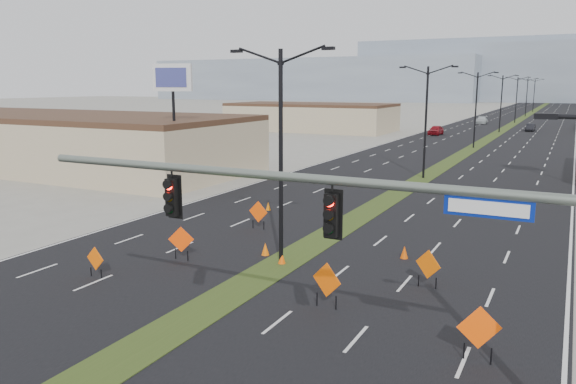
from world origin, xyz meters
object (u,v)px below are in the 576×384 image
at_px(streetlight_1, 426,119).
at_px(streetlight_2, 476,107).
at_px(car_mid, 530,128).
at_px(cone_2, 404,252).
at_px(streetlight_5, 527,96).
at_px(car_left, 436,130).
at_px(cone_1, 282,258).
at_px(car_far, 482,120).
at_px(construction_sign_3, 327,281).
at_px(construction_sign_0, 95,260).
at_px(construction_sign_5, 428,266).
at_px(streetlight_4, 516,98).
at_px(cone_0, 265,249).
at_px(construction_sign_1, 181,240).
at_px(cone_3, 268,206).
at_px(pole_sign_west, 173,87).
at_px(streetlight_3, 501,102).
at_px(streetlight_6, 534,94).
at_px(construction_sign_4, 479,329).
at_px(signal_mast, 404,241).
at_px(streetlight_0, 281,151).
at_px(construction_sign_2, 258,213).

distance_m(streetlight_1, streetlight_2, 28.00).
height_order(car_mid, cone_2, car_mid).
bearing_deg(streetlight_5, streetlight_2, -90.00).
bearing_deg(car_left, cone_1, -81.48).
distance_m(car_far, cone_2, 102.73).
bearing_deg(construction_sign_3, construction_sign_0, -155.50).
bearing_deg(construction_sign_5, car_far, 121.33).
bearing_deg(streetlight_4, cone_0, -90.70).
height_order(construction_sign_5, cone_2, construction_sign_5).
bearing_deg(construction_sign_5, construction_sign_1, -147.88).
xyz_separation_m(car_left, car_far, (2.81, 32.00, -0.03)).
distance_m(construction_sign_0, cone_0, 8.10).
xyz_separation_m(cone_3, pole_sign_west, (-11.18, 4.32, 7.98)).
height_order(streetlight_3, streetlight_6, same).
bearing_deg(streetlight_5, construction_sign_4, -86.13).
bearing_deg(construction_sign_4, streetlight_1, 82.29).
distance_m(car_left, cone_3, 63.81).
relative_size(signal_mast, streetlight_0, 1.63).
relative_size(car_mid, cone_2, 6.26).
relative_size(signal_mast, pole_sign_west, 1.62).
xyz_separation_m(construction_sign_1, construction_sign_4, (14.49, -4.14, 0.09)).
xyz_separation_m(streetlight_6, car_far, (-6.16, -62.36, -4.65)).
bearing_deg(cone_2, streetlight_0, -144.89).
bearing_deg(streetlight_6, streetlight_5, -90.00).
bearing_deg(construction_sign_4, cone_3, 111.68).
xyz_separation_m(car_mid, construction_sign_5, (2.20, -89.43, 0.31)).
bearing_deg(cone_0, cone_1, -32.51).
height_order(streetlight_2, streetlight_5, same).
relative_size(signal_mast, construction_sign_1, 9.68).
relative_size(signal_mast, construction_sign_3, 8.99).
distance_m(streetlight_4, car_mid, 23.59).
xyz_separation_m(streetlight_2, cone_0, (-1.35, -55.12, -5.09)).
bearing_deg(construction_sign_3, construction_sign_5, 69.62).
relative_size(streetlight_3, construction_sign_1, 5.95).
distance_m(car_left, cone_0, 73.16).
bearing_deg(streetlight_6, streetlight_0, -90.00).
bearing_deg(construction_sign_2, streetlight_5, 92.31).
bearing_deg(construction_sign_0, streetlight_6, 93.55).
distance_m(streetlight_3, construction_sign_0, 89.76).
relative_size(streetlight_5, construction_sign_1, 5.95).
relative_size(streetlight_3, car_left, 2.12).
bearing_deg(construction_sign_5, pole_sign_west, 173.89).
relative_size(construction_sign_3, cone_1, 2.87).
bearing_deg(construction_sign_0, construction_sign_5, 27.49).
xyz_separation_m(streetlight_6, pole_sign_west, (-17.35, -153.79, 2.85)).
height_order(car_far, construction_sign_2, construction_sign_2).
relative_size(streetlight_4, car_left, 2.12).
xyz_separation_m(streetlight_5, car_far, (-6.16, -34.36, -4.65)).
height_order(streetlight_1, cone_1, streetlight_1).
xyz_separation_m(streetlight_4, streetlight_5, (0.00, 28.00, 0.00)).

